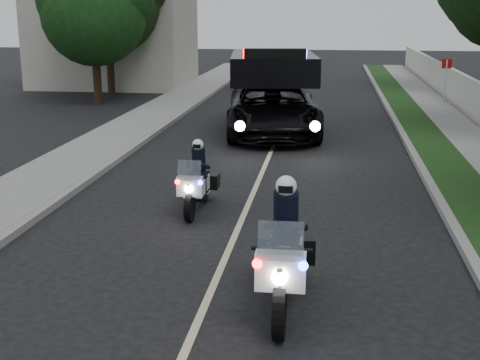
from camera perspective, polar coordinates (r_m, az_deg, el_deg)
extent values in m
plane|color=black|center=(9.98, -2.55, -9.67)|extent=(120.00, 120.00, 0.00)
cube|color=gray|center=(19.51, 14.81, 2.26)|extent=(0.20, 60.00, 0.15)
cube|color=#193814|center=(19.61, 16.84, 2.19)|extent=(1.20, 60.00, 0.16)
cube|color=gray|center=(20.20, -8.96, 2.99)|extent=(0.20, 60.00, 0.15)
cube|color=gray|center=(20.54, -11.90, 3.06)|extent=(2.00, 60.00, 0.16)
cube|color=#A8A396|center=(36.84, -10.96, 13.50)|extent=(8.00, 6.00, 7.00)
cube|color=#BFB78C|center=(19.45, 2.72, 2.49)|extent=(0.12, 50.00, 0.01)
imported|color=black|center=(22.28, 2.85, 4.04)|extent=(3.71, 6.72, 3.12)
imported|color=black|center=(34.56, -0.31, 7.87)|extent=(0.78, 1.95, 1.00)
imported|color=black|center=(34.56, -0.31, 7.87)|extent=(0.58, 0.41, 1.54)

